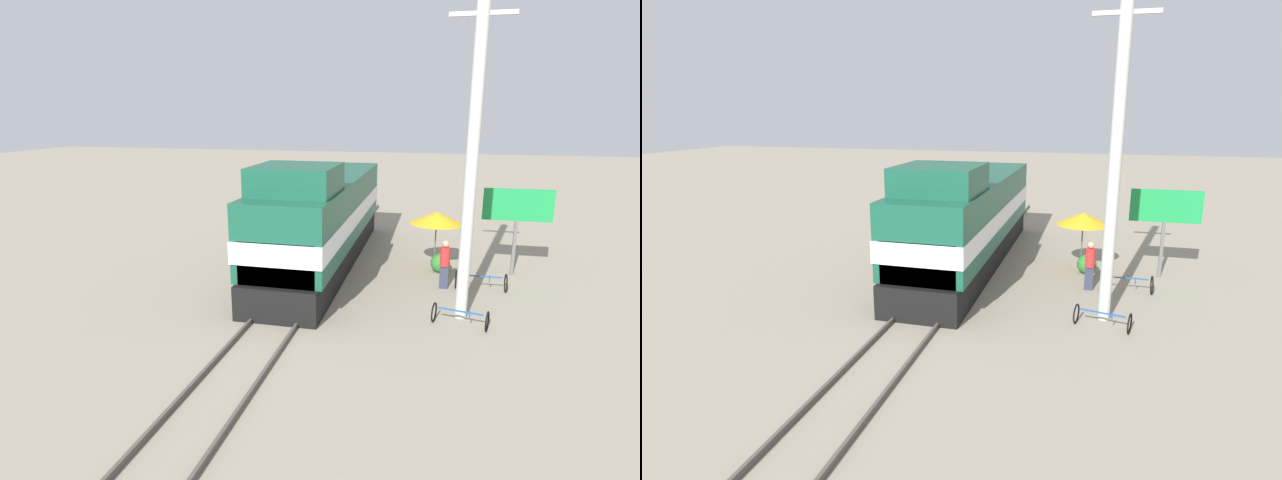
# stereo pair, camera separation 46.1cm
# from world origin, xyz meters

# --- Properties ---
(ground_plane) EXTENTS (120.00, 120.00, 0.00)m
(ground_plane) POSITION_xyz_m (0.00, 0.00, 0.00)
(ground_plane) COLOR gray
(rail_near) EXTENTS (0.08, 31.13, 0.15)m
(rail_near) POSITION_xyz_m (-0.72, 0.00, 0.07)
(rail_near) COLOR #4C4742
(rail_near) RESTS_ON ground_plane
(rail_far) EXTENTS (0.08, 31.13, 0.15)m
(rail_far) POSITION_xyz_m (0.72, 0.00, 0.07)
(rail_far) COLOR #4C4742
(rail_far) RESTS_ON ground_plane
(locomotive) EXTENTS (2.91, 13.16, 4.53)m
(locomotive) POSITION_xyz_m (0.00, 2.01, 1.96)
(locomotive) COLOR black
(locomotive) RESTS_ON ground_plane
(utility_pole) EXTENTS (1.80, 0.37, 10.00)m
(utility_pole) POSITION_xyz_m (5.49, -2.22, 5.07)
(utility_pole) COLOR #B2B2AD
(utility_pole) RESTS_ON ground_plane
(vendor_umbrella) EXTENTS (2.08, 2.08, 2.39)m
(vendor_umbrella) POSITION_xyz_m (4.59, 2.42, 2.16)
(vendor_umbrella) COLOR #4C4C4C
(vendor_umbrella) RESTS_ON ground_plane
(billboard_sign) EXTENTS (2.56, 0.12, 3.41)m
(billboard_sign) POSITION_xyz_m (7.57, 2.50, 2.60)
(billboard_sign) COLOR #595959
(billboard_sign) RESTS_ON ground_plane
(shrub_cluster) EXTENTS (0.77, 0.77, 0.77)m
(shrub_cluster) POSITION_xyz_m (4.83, 2.21, 0.38)
(shrub_cluster) COLOR #2D722D
(shrub_cluster) RESTS_ON ground_plane
(person_bystander) EXTENTS (0.34, 0.34, 1.79)m
(person_bystander) POSITION_xyz_m (4.96, 0.34, 0.98)
(person_bystander) COLOR #2D3347
(person_bystander) RESTS_ON ground_plane
(bicycle) EXTENTS (1.76, 0.66, 0.66)m
(bicycle) POSITION_xyz_m (6.26, 0.44, 0.34)
(bicycle) COLOR black
(bicycle) RESTS_ON ground_plane
(bicycle_spare) EXTENTS (1.71, 0.96, 0.62)m
(bicycle_spare) POSITION_xyz_m (5.44, -2.96, 0.32)
(bicycle_spare) COLOR black
(bicycle_spare) RESTS_ON ground_plane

